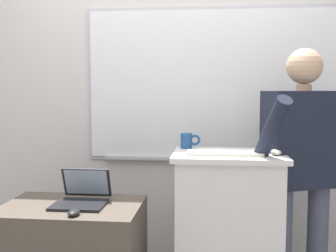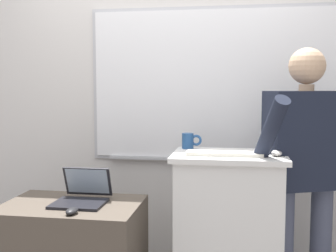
% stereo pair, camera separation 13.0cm
% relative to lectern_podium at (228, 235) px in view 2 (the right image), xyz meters
% --- Properties ---
extents(back_wall, '(6.40, 0.17, 2.88)m').
position_rel_lectern_podium_xyz_m(back_wall, '(-0.44, 0.66, 0.93)').
color(back_wall, silver).
rests_on(back_wall, ground_plane).
extents(lectern_podium, '(0.66, 0.47, 1.00)m').
position_rel_lectern_podium_xyz_m(lectern_podium, '(0.00, 0.00, 0.00)').
color(lectern_podium, silver).
rests_on(lectern_podium, ground_plane).
extents(person_presenter, '(0.64, 0.66, 1.63)m').
position_rel_lectern_podium_xyz_m(person_presenter, '(0.45, 0.12, 0.45)').
color(person_presenter, '#474C60').
rests_on(person_presenter, ground_plane).
extents(laptop, '(0.30, 0.31, 0.20)m').
position_rel_lectern_podium_xyz_m(laptop, '(-0.86, -0.15, 0.26)').
color(laptop, black).
rests_on(laptop, side_desk).
extents(wireless_keyboard, '(0.44, 0.14, 0.02)m').
position_rel_lectern_podium_xyz_m(wireless_keyboard, '(-0.03, -0.06, 0.51)').
color(wireless_keyboard, beige).
rests_on(wireless_keyboard, lectern_podium).
extents(computer_mouse_by_laptop, '(0.06, 0.10, 0.03)m').
position_rel_lectern_podium_xyz_m(computer_mouse_by_laptop, '(-0.83, -0.39, 0.23)').
color(computer_mouse_by_laptop, black).
rests_on(computer_mouse_by_laptop, side_desk).
extents(computer_mouse_by_keyboard, '(0.06, 0.10, 0.03)m').
position_rel_lectern_podium_xyz_m(computer_mouse_by_keyboard, '(0.27, -0.05, 0.52)').
color(computer_mouse_by_keyboard, silver).
rests_on(computer_mouse_by_keyboard, lectern_podium).
extents(coffee_mug, '(0.13, 0.07, 0.10)m').
position_rel_lectern_podium_xyz_m(coffee_mug, '(-0.26, 0.17, 0.55)').
color(coffee_mug, '#234C84').
rests_on(coffee_mug, lectern_podium).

